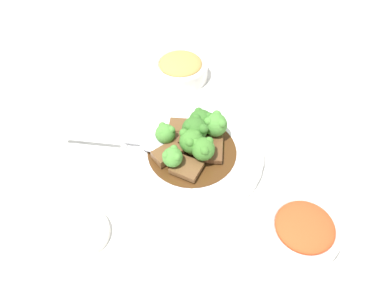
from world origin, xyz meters
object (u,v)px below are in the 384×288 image
Objects in this scene: serving_spoon at (147,143)px; sauce_dish at (82,233)px; broccoli_floret_0 at (173,157)px; side_bowl_kimchi at (303,231)px; main_plate at (192,153)px; broccoli_floret_4 at (165,133)px; beef_strip_2 at (182,140)px; broccoli_floret_1 at (201,121)px; broccoli_floret_5 at (203,149)px; broccoli_floret_6 at (215,124)px; beef_strip_3 at (188,168)px; side_bowl_appetizer at (181,68)px; broccoli_floret_3 at (197,129)px; beef_strip_4 at (168,153)px; broccoli_floret_2 at (190,141)px; beef_strip_0 at (183,127)px; beef_strip_1 at (213,147)px.

serving_spoon reaches higher than sauce_dish.
sauce_dish is (-0.18, 0.05, -0.02)m from serving_spoon.
side_bowl_kimchi is (-0.08, -0.22, -0.02)m from broccoli_floret_0.
main_plate is 6.10× the size of broccoli_floret_4.
broccoli_floret_1 is at bearing -38.82° from beef_strip_2.
broccoli_floret_5 reaches higher than broccoli_floret_0.
broccoli_floret_0 is 0.10m from broccoli_floret_6.
side_bowl_appetizer is at bearing 16.00° from beef_strip_3.
beef_strip_2 is at bearing 119.36° from broccoli_floret_6.
broccoli_floret_3 is at bearing -71.66° from serving_spoon.
beef_strip_4 is at bearing -29.90° from sauce_dish.
broccoli_floret_2 is at bearing 165.50° from main_plate.
beef_strip_0 is 1.11× the size of broccoli_floret_2.
serving_spoon is at bearing 111.52° from broccoli_floret_4.
beef_strip_2 reaches higher than beef_strip_1.
side_bowl_appetizer is at bearing 10.35° from broccoli_floret_0.
broccoli_floret_2 is (-0.05, 0.01, 0.00)m from broccoli_floret_1.
broccoli_floret_1 is at bearing -86.14° from beef_strip_0.
beef_strip_3 is 0.05m from broccoli_floret_2.
broccoli_floret_4 is (-0.02, 0.05, -0.01)m from broccoli_floret_3.
beef_strip_4 is at bearing -112.06° from serving_spoon.
broccoli_floret_1 is at bearing 39.02° from beef_strip_1.
beef_strip_4 is at bearing 147.84° from broccoli_floret_1.
broccoli_floret_2 is (-0.01, 0.04, 0.03)m from beef_strip_1.
side_bowl_kimchi is (-0.08, -0.19, 0.00)m from beef_strip_3.
sauce_dish is (-0.20, 0.11, -0.02)m from beef_strip_2.
broccoli_floret_1 is 0.99× the size of broccoli_floret_6.
beef_strip_0 is 0.28m from side_bowl_kimchi.
broccoli_floret_0 is (-0.05, 0.00, 0.02)m from beef_strip_2.
beef_strip_2 is at bearing -171.49° from beef_strip_0.
broccoli_floret_3 is 1.25× the size of broccoli_floret_4.
serving_spoon is at bearing 94.56° from main_plate.
broccoli_floret_5 reaches higher than beef_strip_1.
main_plate is 3.70× the size of beef_strip_1.
beef_strip_1 is 1.43× the size of broccoli_floret_6.
broccoli_floret_1 is 0.18m from side_bowl_appetizer.
broccoli_floret_4 is at bearing -23.26° from sauce_dish.
serving_spoon is at bearing 113.56° from broccoli_floret_6.
beef_strip_2 is at bearing -166.26° from side_bowl_appetizer.
beef_strip_3 is 1.18× the size of broccoli_floret_5.
broccoli_floret_1 and broccoli_floret_5 have the same top height.
broccoli_floret_3 is (0.01, 0.03, 0.03)m from beef_strip_1.
serving_spoon reaches higher than beef_strip_3.
broccoli_floret_1 and broccoli_floret_6 have the same top height.
broccoli_floret_1 is 0.41× the size of side_bowl_appetizer.
broccoli_floret_4 is (0.05, 0.05, 0.02)m from beef_strip_3.
broccoli_floret_6 is (0.07, -0.07, 0.02)m from beef_strip_4.
broccoli_floret_1 reaches higher than beef_strip_4.
beef_strip_1 is 1.23× the size of beef_strip_3.
broccoli_floret_2 reaches higher than beef_strip_3.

